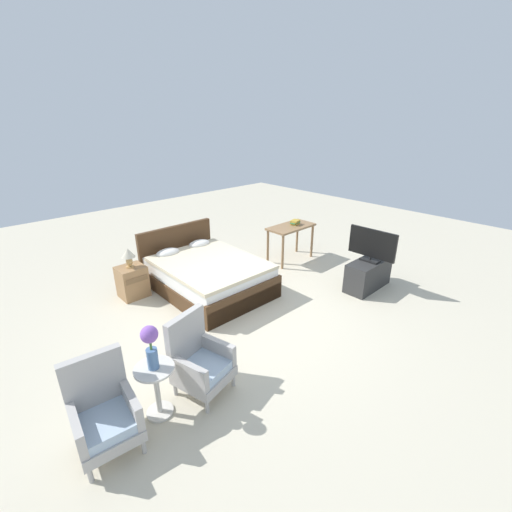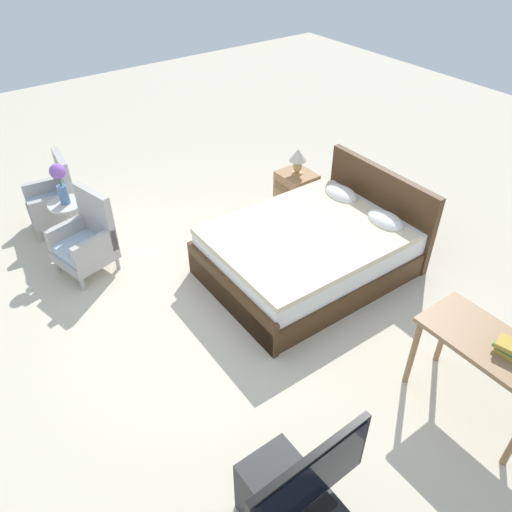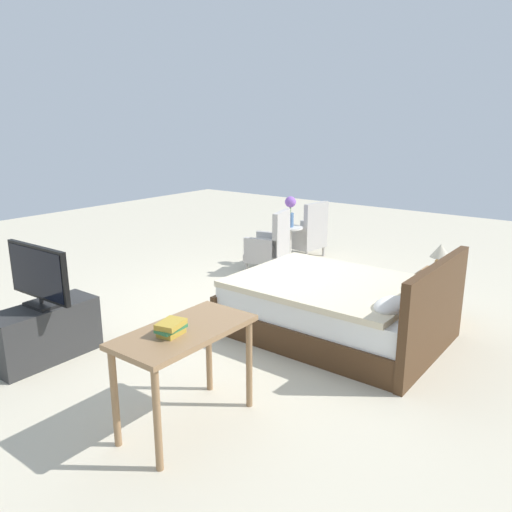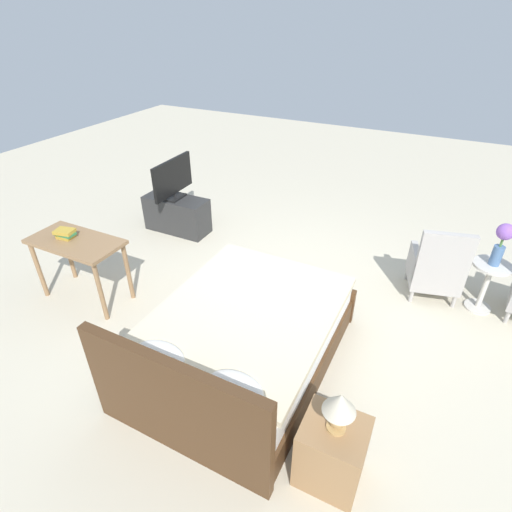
{
  "view_description": "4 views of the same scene",
  "coord_description": "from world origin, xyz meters",
  "px_view_note": "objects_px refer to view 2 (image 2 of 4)",
  "views": [
    {
      "loc": [
        -3.16,
        -3.46,
        2.89
      ],
      "look_at": [
        0.28,
        0.18,
        0.83
      ],
      "focal_mm": 24.0,
      "sensor_mm": 36.0,
      "label": 1
    },
    {
      "loc": [
        3.07,
        -1.9,
        3.51
      ],
      "look_at": [
        0.22,
        0.17,
        0.8
      ],
      "focal_mm": 35.0,
      "sensor_mm": 36.0,
      "label": 2
    },
    {
      "loc": [
        4.34,
        3.35,
        2.16
      ],
      "look_at": [
        0.04,
        0.1,
        0.71
      ],
      "focal_mm": 35.0,
      "sensor_mm": 36.0,
      "label": 3
    },
    {
      "loc": [
        -1.36,
        3.46,
        2.91
      ],
      "look_at": [
        0.3,
        0.12,
        0.56
      ],
      "focal_mm": 28.0,
      "sensor_mm": 36.0,
      "label": 4
    }
  ],
  "objects_px": {
    "vanity_desk": "(488,353)",
    "armchair_by_window_right": "(87,240)",
    "side_table": "(70,219)",
    "book_stack": "(510,349)",
    "flower_vase": "(60,180)",
    "table_lamp": "(298,158)",
    "nightstand": "(296,192)",
    "bed": "(313,249)",
    "armchair_by_window_left": "(55,200)",
    "tv_flatscreen": "(310,483)"
  },
  "relations": [
    {
      "from": "vanity_desk",
      "to": "armchair_by_window_right",
      "type": "bearing_deg",
      "value": -153.25
    },
    {
      "from": "side_table",
      "to": "book_stack",
      "type": "bearing_deg",
      "value": 23.12
    },
    {
      "from": "flower_vase",
      "to": "table_lamp",
      "type": "xyz_separation_m",
      "value": [
        0.93,
        2.58,
        -0.12
      ]
    },
    {
      "from": "book_stack",
      "to": "side_table",
      "type": "bearing_deg",
      "value": -156.88
    },
    {
      "from": "nightstand",
      "to": "vanity_desk",
      "type": "height_order",
      "value": "vanity_desk"
    },
    {
      "from": "bed",
      "to": "vanity_desk",
      "type": "height_order",
      "value": "bed"
    },
    {
      "from": "side_table",
      "to": "book_stack",
      "type": "height_order",
      "value": "book_stack"
    },
    {
      "from": "armchair_by_window_left",
      "to": "table_lamp",
      "type": "height_order",
      "value": "armchair_by_window_left"
    },
    {
      "from": "armchair_by_window_right",
      "to": "book_stack",
      "type": "bearing_deg",
      "value": 25.98
    },
    {
      "from": "nightstand",
      "to": "bed",
      "type": "bearing_deg",
      "value": -31.42
    },
    {
      "from": "armchair_by_window_left",
      "to": "book_stack",
      "type": "relative_size",
      "value": 4.06
    },
    {
      "from": "flower_vase",
      "to": "tv_flatscreen",
      "type": "bearing_deg",
      "value": -0.2
    },
    {
      "from": "flower_vase",
      "to": "bed",
      "type": "bearing_deg",
      "value": 43.99
    },
    {
      "from": "tv_flatscreen",
      "to": "armchair_by_window_left",
      "type": "bearing_deg",
      "value": 179.84
    },
    {
      "from": "bed",
      "to": "nightstand",
      "type": "height_order",
      "value": "bed"
    },
    {
      "from": "bed",
      "to": "armchair_by_window_left",
      "type": "relative_size",
      "value": 2.32
    },
    {
      "from": "flower_vase",
      "to": "vanity_desk",
      "type": "distance_m",
      "value": 4.48
    },
    {
      "from": "bed",
      "to": "armchair_by_window_left",
      "type": "height_order",
      "value": "bed"
    },
    {
      "from": "armchair_by_window_right",
      "to": "table_lamp",
      "type": "height_order",
      "value": "armchair_by_window_right"
    },
    {
      "from": "bed",
      "to": "side_table",
      "type": "distance_m",
      "value": 2.78
    },
    {
      "from": "armchair_by_window_right",
      "to": "side_table",
      "type": "relative_size",
      "value": 1.56
    },
    {
      "from": "vanity_desk",
      "to": "nightstand",
      "type": "bearing_deg",
      "value": 166.14
    },
    {
      "from": "armchair_by_window_left",
      "to": "nightstand",
      "type": "xyz_separation_m",
      "value": [
        1.46,
        2.58,
        -0.1
      ]
    },
    {
      "from": "nightstand",
      "to": "book_stack",
      "type": "distance_m",
      "value": 3.43
    },
    {
      "from": "armchair_by_window_right",
      "to": "nightstand",
      "type": "xyz_separation_m",
      "value": [
        0.41,
        2.59,
        -0.1
      ]
    },
    {
      "from": "bed",
      "to": "armchair_by_window_right",
      "type": "relative_size",
      "value": 2.32
    },
    {
      "from": "bed",
      "to": "tv_flatscreen",
      "type": "height_order",
      "value": "tv_flatscreen"
    },
    {
      "from": "armchair_by_window_left",
      "to": "armchair_by_window_right",
      "type": "height_order",
      "value": "same"
    },
    {
      "from": "tv_flatscreen",
      "to": "vanity_desk",
      "type": "distance_m",
      "value": 1.83
    },
    {
      "from": "side_table",
      "to": "vanity_desk",
      "type": "relative_size",
      "value": 0.57
    },
    {
      "from": "flower_vase",
      "to": "vanity_desk",
      "type": "height_order",
      "value": "flower_vase"
    },
    {
      "from": "side_table",
      "to": "bed",
      "type": "bearing_deg",
      "value": 43.99
    },
    {
      "from": "bed",
      "to": "armchair_by_window_right",
      "type": "height_order",
      "value": "bed"
    },
    {
      "from": "bed",
      "to": "side_table",
      "type": "height_order",
      "value": "bed"
    },
    {
      "from": "nightstand",
      "to": "book_stack",
      "type": "relative_size",
      "value": 2.4
    },
    {
      "from": "book_stack",
      "to": "bed",
      "type": "bearing_deg",
      "value": 176.74
    },
    {
      "from": "bed",
      "to": "tv_flatscreen",
      "type": "bearing_deg",
      "value": -42.33
    },
    {
      "from": "side_table",
      "to": "book_stack",
      "type": "distance_m",
      "value": 4.62
    },
    {
      "from": "armchair_by_window_right",
      "to": "vanity_desk",
      "type": "relative_size",
      "value": 0.88
    },
    {
      "from": "nightstand",
      "to": "tv_flatscreen",
      "type": "xyz_separation_m",
      "value": [
        3.2,
        -2.6,
        0.55
      ]
    },
    {
      "from": "bed",
      "to": "table_lamp",
      "type": "distance_m",
      "value": 1.34
    },
    {
      "from": "bed",
      "to": "armchair_by_window_left",
      "type": "bearing_deg",
      "value": -142.59
    },
    {
      "from": "armchair_by_window_right",
      "to": "flower_vase",
      "type": "height_order",
      "value": "flower_vase"
    },
    {
      "from": "flower_vase",
      "to": "armchair_by_window_right",
      "type": "bearing_deg",
      "value": -0.28
    },
    {
      "from": "side_table",
      "to": "flower_vase",
      "type": "relative_size",
      "value": 1.23
    },
    {
      "from": "book_stack",
      "to": "table_lamp",
      "type": "bearing_deg",
      "value": 166.67
    },
    {
      "from": "armchair_by_window_left",
      "to": "vanity_desk",
      "type": "distance_m",
      "value": 4.97
    },
    {
      "from": "flower_vase",
      "to": "tv_flatscreen",
      "type": "height_order",
      "value": "tv_flatscreen"
    },
    {
      "from": "armchair_by_window_left",
      "to": "side_table",
      "type": "relative_size",
      "value": 1.56
    },
    {
      "from": "armchair_by_window_left",
      "to": "vanity_desk",
      "type": "height_order",
      "value": "armchair_by_window_left"
    }
  ]
}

